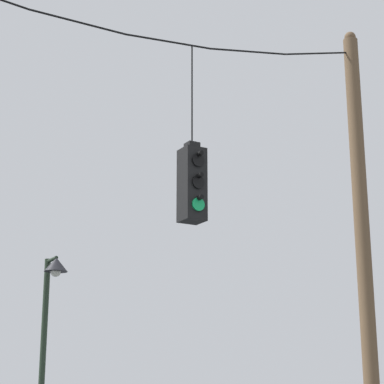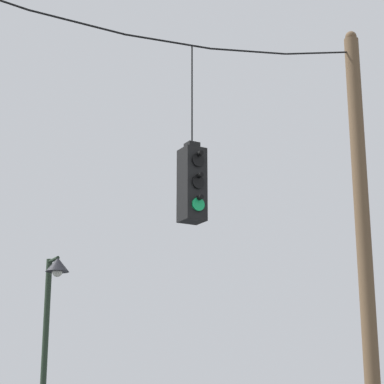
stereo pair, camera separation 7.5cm
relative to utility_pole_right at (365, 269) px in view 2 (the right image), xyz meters
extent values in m
cylinder|color=brown|center=(0.00, 0.00, -0.07)|extent=(0.26, 0.26, 8.56)
sphere|color=brown|center=(0.00, 0.00, 4.27)|extent=(0.21, 0.21, 0.21)
cylinder|color=black|center=(-5.21, 0.00, 3.17)|extent=(1.49, 0.03, 0.03)
cylinder|color=black|center=(-3.72, 0.00, 3.24)|extent=(1.49, 0.03, 0.16)
cylinder|color=black|center=(-2.23, 0.00, 3.44)|extent=(1.49, 0.03, 0.29)
cylinder|color=black|center=(-0.74, 0.00, 3.77)|extent=(1.50, 0.03, 0.42)
cube|color=black|center=(-3.32, 0.00, 0.99)|extent=(0.34, 0.34, 1.12)
cube|color=black|center=(-3.32, 0.00, 1.60)|extent=(0.19, 0.19, 0.10)
cylinder|color=black|center=(-3.32, 0.00, 2.46)|extent=(0.02, 0.02, 1.61)
cylinder|color=black|center=(-3.32, -0.18, 1.33)|extent=(0.20, 0.03, 0.20)
cylinder|color=black|center=(-3.32, -0.23, 1.42)|extent=(0.07, 0.12, 0.07)
cylinder|color=black|center=(-3.32, -0.18, 0.99)|extent=(0.20, 0.03, 0.20)
cylinder|color=black|center=(-3.32, -0.23, 1.08)|extent=(0.07, 0.12, 0.07)
cylinder|color=#19C666|center=(-3.32, -0.18, 0.65)|extent=(0.20, 0.03, 0.20)
cylinder|color=black|center=(-3.32, -0.23, 0.74)|extent=(0.07, 0.12, 0.07)
cylinder|color=black|center=(-3.32, 0.19, 1.33)|extent=(0.20, 0.03, 0.20)
cylinder|color=black|center=(-3.32, 0.23, 1.42)|extent=(0.07, 0.12, 0.07)
cylinder|color=black|center=(-3.32, 0.19, 0.99)|extent=(0.20, 0.03, 0.20)
cylinder|color=black|center=(-3.32, 0.23, 1.08)|extent=(0.07, 0.12, 0.07)
cylinder|color=#19C666|center=(-3.32, 0.19, 0.65)|extent=(0.20, 0.03, 0.20)
cylinder|color=black|center=(-3.32, 0.23, 0.74)|extent=(0.07, 0.12, 0.07)
cylinder|color=#233323|center=(-3.78, 4.77, 0.58)|extent=(0.07, 0.50, 0.07)
cone|color=#232328|center=(-3.78, 4.52, 0.44)|extent=(0.46, 0.46, 0.27)
sphere|color=silver|center=(-3.78, 4.52, 0.30)|extent=(0.21, 0.21, 0.21)
camera|label=1|loc=(-8.65, -9.28, -2.09)|focal=70.00mm
camera|label=2|loc=(-8.59, -9.32, -2.09)|focal=70.00mm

